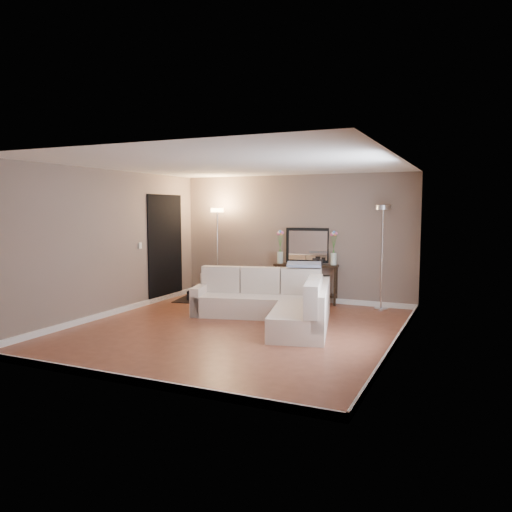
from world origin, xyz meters
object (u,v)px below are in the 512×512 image
at_px(sectional_sofa, 276,303).
at_px(floor_lamp_unlit, 383,236).
at_px(console_table, 302,281).
at_px(floor_lamp_lit, 217,235).

xyz_separation_m(sectional_sofa, floor_lamp_unlit, (1.48, 1.68, 1.08)).
height_order(console_table, floor_lamp_lit, floor_lamp_lit).
relative_size(sectional_sofa, floor_lamp_unlit, 1.46).
relative_size(console_table, floor_lamp_lit, 0.69).
xyz_separation_m(sectional_sofa, floor_lamp_lit, (-1.99, 1.58, 1.04)).
distance_m(console_table, floor_lamp_unlit, 1.86).
bearing_deg(floor_lamp_lit, floor_lamp_unlit, 1.53).
bearing_deg(sectional_sofa, console_table, 93.87).
bearing_deg(console_table, sectional_sofa, -86.13).
relative_size(console_table, floor_lamp_unlit, 0.67).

